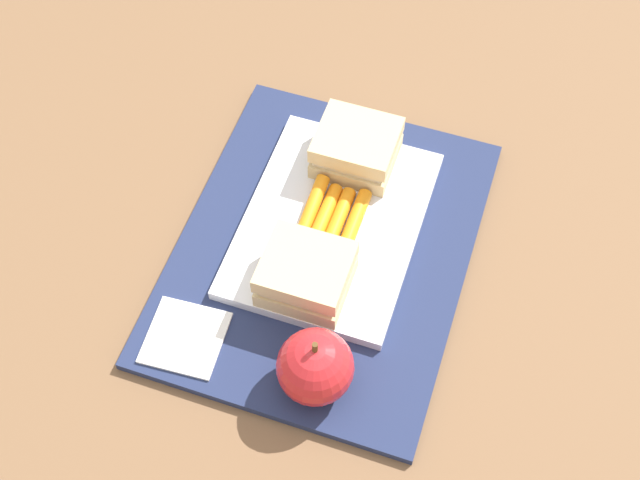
# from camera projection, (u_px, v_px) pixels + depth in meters

# --- Properties ---
(ground_plane) EXTENTS (2.40, 2.40, 0.00)m
(ground_plane) POSITION_uv_depth(u_px,v_px,m) (324.00, 252.00, 0.85)
(ground_plane) COLOR brown
(lunchbag_mat) EXTENTS (0.36, 0.28, 0.01)m
(lunchbag_mat) POSITION_uv_depth(u_px,v_px,m) (324.00, 250.00, 0.84)
(lunchbag_mat) COLOR navy
(lunchbag_mat) RESTS_ON ground_plane
(food_tray) EXTENTS (0.23, 0.17, 0.01)m
(food_tray) POSITION_uv_depth(u_px,v_px,m) (332.00, 224.00, 0.85)
(food_tray) COLOR white
(food_tray) RESTS_ON lunchbag_mat
(sandwich_half_left) EXTENTS (0.07, 0.08, 0.04)m
(sandwich_half_left) POSITION_uv_depth(u_px,v_px,m) (356.00, 148.00, 0.86)
(sandwich_half_left) COLOR #DBC189
(sandwich_half_left) RESTS_ON food_tray
(sandwich_half_right) EXTENTS (0.07, 0.08, 0.04)m
(sandwich_half_right) POSITION_uv_depth(u_px,v_px,m) (306.00, 274.00, 0.78)
(sandwich_half_right) COLOR #DBC189
(sandwich_half_right) RESTS_ON food_tray
(carrot_sticks_bundle) EXTENTS (0.08, 0.06, 0.02)m
(carrot_sticks_bundle) POSITION_uv_depth(u_px,v_px,m) (332.00, 217.00, 0.84)
(carrot_sticks_bundle) COLOR orange
(carrot_sticks_bundle) RESTS_ON food_tray
(apple) EXTENTS (0.07, 0.07, 0.08)m
(apple) POSITION_uv_depth(u_px,v_px,m) (315.00, 367.00, 0.73)
(apple) COLOR red
(apple) RESTS_ON lunchbag_mat
(paper_napkin) EXTENTS (0.07, 0.07, 0.00)m
(paper_napkin) POSITION_uv_depth(u_px,v_px,m) (185.00, 337.00, 0.79)
(paper_napkin) COLOR white
(paper_napkin) RESTS_ON lunchbag_mat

